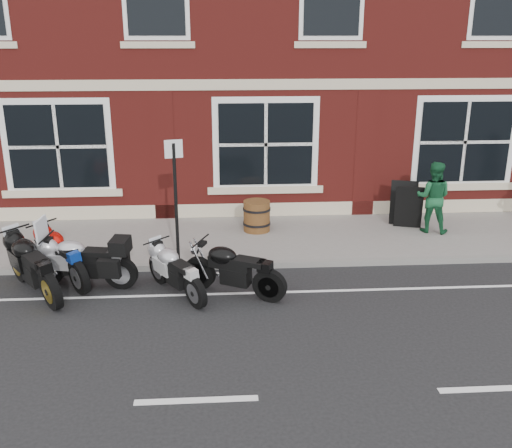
% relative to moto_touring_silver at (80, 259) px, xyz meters
% --- Properties ---
extents(ground, '(80.00, 80.00, 0.00)m').
position_rel_moto_touring_silver_xyz_m(ground, '(2.26, -0.73, -0.55)').
color(ground, black).
rests_on(ground, ground).
extents(sidewalk, '(30.00, 3.00, 0.12)m').
position_rel_moto_touring_silver_xyz_m(sidewalk, '(2.26, 2.27, -0.49)').
color(sidewalk, slate).
rests_on(sidewalk, ground).
extents(kerb, '(30.00, 0.16, 0.12)m').
position_rel_moto_touring_silver_xyz_m(kerb, '(2.26, 0.69, -0.49)').
color(kerb, slate).
rests_on(kerb, ground).
extents(moto_touring_silver, '(2.04, 0.60, 1.35)m').
position_rel_moto_touring_silver_xyz_m(moto_touring_silver, '(0.00, 0.00, 0.00)').
color(moto_touring_silver, black).
rests_on(moto_touring_silver, ground).
extents(moto_sport_red, '(1.40, 1.79, 0.96)m').
position_rel_moto_touring_silver_xyz_m(moto_sport_red, '(-0.41, 0.30, 0.00)').
color(moto_sport_red, black).
rests_on(moto_sport_red, ground).
extents(moto_sport_black, '(1.46, 1.90, 1.02)m').
position_rel_moto_touring_silver_xyz_m(moto_sport_black, '(-0.77, -0.26, 0.03)').
color(moto_sport_black, black).
rests_on(moto_sport_black, ground).
extents(moto_sport_silver, '(1.14, 1.63, 0.85)m').
position_rel_moto_touring_silver_xyz_m(moto_sport_silver, '(1.81, -0.47, -0.06)').
color(moto_sport_silver, black).
rests_on(moto_sport_silver, ground).
extents(moto_naked_black, '(1.86, 1.06, 0.92)m').
position_rel_moto_touring_silver_xyz_m(moto_naked_black, '(2.81, -0.53, -0.02)').
color(moto_naked_black, black).
rests_on(moto_naked_black, ground).
extents(pedestrian_right, '(0.99, 0.89, 1.66)m').
position_rel_moto_touring_silver_xyz_m(pedestrian_right, '(7.53, 2.36, 0.40)').
color(pedestrian_right, '#164E2C').
rests_on(pedestrian_right, sidewalk).
extents(a_board_sign, '(0.73, 0.59, 1.07)m').
position_rel_moto_touring_silver_xyz_m(a_board_sign, '(7.06, 2.78, 0.10)').
color(a_board_sign, black).
rests_on(a_board_sign, sidewalk).
extents(barrel_planter, '(0.65, 0.65, 0.72)m').
position_rel_moto_touring_silver_xyz_m(barrel_planter, '(3.47, 2.67, -0.07)').
color(barrel_planter, '#562617').
rests_on(barrel_planter, sidewalk).
extents(parking_sign, '(0.34, 0.12, 2.49)m').
position_rel_moto_touring_silver_xyz_m(parking_sign, '(1.75, 0.82, 1.01)').
color(parking_sign, black).
rests_on(parking_sign, sidewalk).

